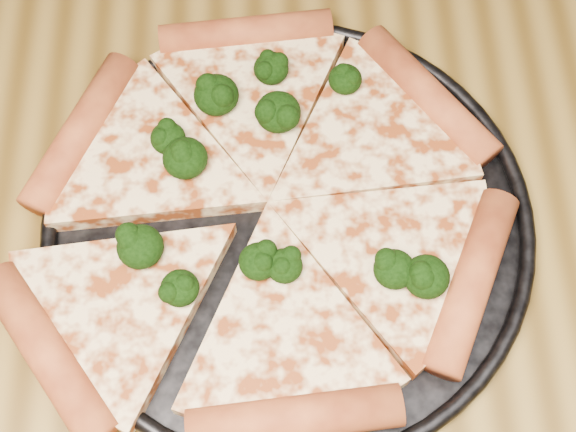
{
  "coord_description": "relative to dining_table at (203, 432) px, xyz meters",
  "views": [
    {
      "loc": [
        0.06,
        -0.1,
        1.25
      ],
      "look_at": [
        0.07,
        0.13,
        0.77
      ],
      "focal_mm": 48.69,
      "sensor_mm": 36.0,
      "label": 1
    }
  ],
  "objects": [
    {
      "name": "dining_table",
      "position": [
        0.0,
        0.0,
        0.0
      ],
      "size": [
        1.2,
        0.9,
        0.75
      ],
      "color": "olive",
      "rests_on": "ground"
    },
    {
      "name": "pizza_pan",
      "position": [
        0.07,
        0.13,
        0.1
      ],
      "size": [
        0.34,
        0.34,
        0.02
      ],
      "color": "black",
      "rests_on": "dining_table"
    },
    {
      "name": "pizza",
      "position": [
        0.05,
        0.13,
        0.11
      ],
      "size": [
        0.37,
        0.33,
        0.03
      ],
      "rotation": [
        0.0,
        0.0,
        0.09
      ],
      "color": "#FBDA9A",
      "rests_on": "pizza_pan"
    },
    {
      "name": "broccoli_florets",
      "position": [
        0.05,
        0.15,
        0.12
      ],
      "size": [
        0.22,
        0.2,
        0.02
      ],
      "color": "black",
      "rests_on": "pizza"
    }
  ]
}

